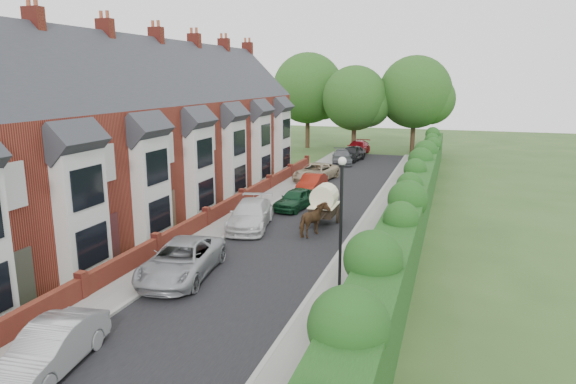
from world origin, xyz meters
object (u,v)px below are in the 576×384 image
Objects in this scene: car_silver_a at (51,348)px; car_green at (296,199)px; car_white at (250,215)px; car_grey at (342,157)px; car_beige at (316,172)px; horse_cart at (324,202)px; car_red at (312,183)px; lamppost at (341,206)px; car_black at (352,153)px; car_silver_b at (181,260)px; horse at (314,220)px.

car_silver_a is 19.34m from car_green.
car_white reaches higher than car_grey.
car_green is 9.15m from car_beige.
car_silver_a is 0.89× the size of car_grey.
car_silver_a is 14.67m from car_white.
car_beige is 12.56m from horse_cart.
horse_cart reaches higher than car_white.
car_red is at bearing 109.90° from horse_cart.
lamppost is at bearing -57.23° from car_white.
lamppost is 17.49m from car_red.
car_black is (0.79, 10.69, 0.06)m from car_beige.
horse_cart is at bearing 68.96° from car_silver_a.
car_black is at bearing 61.41° from car_grey.
car_silver_b is at bearing -111.93° from horse_cart.
car_black reaches higher than car_beige.
car_silver_b is 1.20× the size of car_black.
car_green reaches higher than car_red.
car_white is 3.73m from horse.
car_black is 1.37× the size of horse_cart.
car_silver_a is 0.77× the size of car_silver_b.
horse is at bearing -74.75° from car_black.
car_silver_a is 0.92× the size of car_black.
car_silver_b is 12.15m from car_green.
car_grey reaches higher than car_red.
car_silver_a reaches higher than car_red.
horse is (2.91, -24.85, 0.10)m from car_black.
car_green is 0.84× the size of car_grey.
lamppost is 9.55m from car_white.
car_silver_b is 7.46m from car_white.
car_green is at bearing 76.84° from car_silver_b.
car_silver_b is 7.93m from horse.
car_white is (0.00, 7.46, 0.00)m from car_silver_b.
car_silver_a is 28.38m from car_beige.
horse is (3.70, 14.22, 0.19)m from car_silver_a.
car_beige is (-6.40, 20.31, -2.61)m from lamppost.
car_red is at bearing -58.76° from horse.
car_silver_b is 31.87m from car_black.
horse_cart reaches higher than car_black.
car_grey is at bearing 78.03° from car_white.
car_black is at bearing -67.99° from horse.
car_silver_a is 7.21m from car_silver_b.
car_beige is 14.64m from horse.
car_beige is at bearing 108.95° from car_green.
car_silver_b is 9.92m from horse_cart.
car_silver_b reaches higher than car_green.
car_beige is at bearing -105.04° from car_grey.
horse_cart reaches higher than car_grey.
horse_cart is (3.70, 1.72, 0.59)m from car_white.
horse_cart is at bearing -62.30° from car_beige.
car_green is at bearing 115.00° from lamppost.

